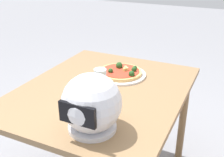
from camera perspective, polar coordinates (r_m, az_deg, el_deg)
name	(u,v)px	position (r m, az deg, el deg)	size (l,w,h in m)	color
dining_table	(103,102)	(1.60, -1.86, -4.75)	(0.88, 1.09, 0.71)	olive
pizza_plate	(120,74)	(1.73, 1.72, 0.85)	(0.32, 0.32, 0.01)	white
pizza	(121,72)	(1.72, 1.83, 1.43)	(0.27, 0.27, 0.06)	tan
motorcycle_helmet	(92,104)	(1.16, -4.21, -5.27)	(0.26, 0.26, 0.26)	silver
drinking_glass	(100,79)	(1.53, -2.42, -0.14)	(0.07, 0.07, 0.12)	silver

